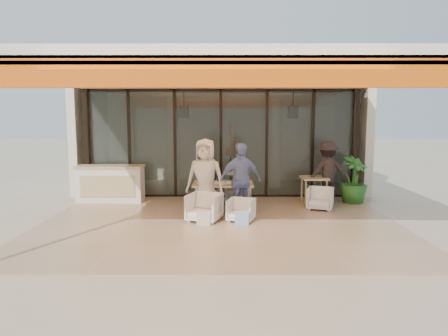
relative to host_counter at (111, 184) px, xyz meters
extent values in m
plane|color=#C6B293|center=(3.09, -2.30, -0.53)|extent=(70.00, 70.00, 0.00)
cube|color=tan|center=(3.09, -2.30, -0.53)|extent=(8.00, 6.00, 0.01)
cube|color=silver|center=(3.09, -2.30, 2.77)|extent=(8.00, 6.00, 0.20)
cube|color=#DF560B|center=(3.09, -5.24, 2.49)|extent=(8.00, 0.12, 0.45)
cube|color=orange|center=(3.09, -4.55, 2.61)|extent=(8.00, 1.50, 0.06)
cylinder|color=black|center=(-0.79, 0.58, 1.07)|extent=(0.12, 0.12, 3.20)
cylinder|color=black|center=(6.97, 0.58, 1.07)|extent=(0.12, 0.12, 3.20)
cube|color=#9EADA3|center=(3.09, 0.70, 1.07)|extent=(8.00, 0.03, 3.20)
cube|color=black|center=(3.09, 0.70, -0.49)|extent=(8.00, 0.10, 0.08)
cube|color=black|center=(3.09, 0.70, 2.63)|extent=(8.00, 0.10, 0.08)
cube|color=black|center=(-0.91, 0.70, 1.07)|extent=(0.08, 0.10, 3.20)
cube|color=black|center=(0.39, 0.70, 1.07)|extent=(0.08, 0.10, 3.20)
cube|color=black|center=(1.74, 0.70, 1.07)|extent=(0.08, 0.10, 3.20)
cube|color=black|center=(3.09, 0.70, 1.07)|extent=(0.08, 0.10, 3.20)
cube|color=black|center=(4.44, 0.70, 1.07)|extent=(0.08, 0.10, 3.20)
cube|color=black|center=(5.79, 0.70, 1.07)|extent=(0.08, 0.10, 3.20)
cube|color=black|center=(7.09, 0.70, 1.07)|extent=(0.08, 0.10, 3.20)
cube|color=silver|center=(3.09, 4.20, 1.17)|extent=(9.00, 0.25, 3.40)
cube|color=silver|center=(-1.31, 2.45, 1.17)|extent=(0.25, 3.50, 3.40)
cube|color=silver|center=(7.49, 2.45, 1.17)|extent=(0.25, 3.50, 3.40)
cube|color=silver|center=(3.09, 2.45, 2.87)|extent=(9.00, 3.50, 0.25)
cube|color=tan|center=(3.09, 2.45, -0.52)|extent=(8.00, 3.50, 0.02)
cylinder|color=silver|center=(1.49, 2.30, 0.97)|extent=(0.40, 0.40, 3.00)
cylinder|color=silver|center=(4.89, 2.30, 0.97)|extent=(0.40, 0.40, 3.00)
cylinder|color=black|center=(1.89, 1.90, 2.47)|extent=(0.03, 0.03, 0.70)
cube|color=black|center=(1.89, 1.90, 2.02)|extent=(0.30, 0.30, 0.40)
sphere|color=#FFBF72|center=(1.89, 1.90, 2.02)|extent=(0.18, 0.18, 0.18)
cylinder|color=black|center=(5.39, 1.90, 2.47)|extent=(0.03, 0.03, 0.70)
cube|color=black|center=(5.39, 1.90, 2.02)|extent=(0.30, 0.30, 0.40)
sphere|color=#FFBF72|center=(5.39, 1.90, 2.02)|extent=(0.18, 0.18, 0.18)
cylinder|color=black|center=(3.39, 1.70, -0.48)|extent=(0.40, 0.40, 0.05)
cylinder|color=black|center=(3.39, 1.70, 0.52)|extent=(0.04, 0.04, 2.10)
cone|color=orange|center=(3.39, 1.70, 1.17)|extent=(0.32, 0.32, 1.10)
cube|color=silver|center=(0.00, 0.00, -0.03)|extent=(1.80, 0.60, 1.00)
cube|color=tan|center=(0.00, 0.00, 0.48)|extent=(1.85, 0.65, 0.06)
cube|color=tan|center=(0.00, -0.31, -0.03)|extent=(1.50, 0.02, 0.60)
cube|color=tan|center=(3.17, -1.16, 0.19)|extent=(1.50, 0.90, 0.05)
cube|color=white|center=(3.17, -1.16, 0.21)|extent=(1.30, 0.35, 0.01)
cylinder|color=tan|center=(2.55, -1.48, -0.18)|extent=(0.06, 0.06, 0.70)
cylinder|color=tan|center=(3.79, -1.48, -0.18)|extent=(0.06, 0.06, 0.70)
cylinder|color=tan|center=(2.55, -0.84, -0.18)|extent=(0.06, 0.06, 0.70)
cylinder|color=tan|center=(3.79, -0.84, -0.18)|extent=(0.06, 0.06, 0.70)
cylinder|color=white|center=(2.72, -1.31, 0.27)|extent=(0.06, 0.06, 0.11)
cylinder|color=white|center=(2.92, -0.96, 0.27)|extent=(0.06, 0.06, 0.11)
cylinder|color=white|center=(3.22, -1.26, 0.27)|extent=(0.06, 0.06, 0.11)
cylinder|color=white|center=(3.47, -0.98, 0.27)|extent=(0.06, 0.06, 0.11)
cylinder|color=white|center=(3.67, -1.36, 0.27)|extent=(0.06, 0.06, 0.11)
cylinder|color=#953915|center=(2.62, -1.01, 0.30)|extent=(0.07, 0.07, 0.16)
cylinder|color=black|center=(3.07, -0.88, 0.30)|extent=(0.09, 0.09, 0.17)
cylinder|color=black|center=(3.07, -0.88, 0.39)|extent=(0.10, 0.10, 0.01)
cylinder|color=white|center=(2.72, -1.46, 0.22)|extent=(0.22, 0.22, 0.01)
cylinder|color=white|center=(3.62, -1.46, 0.22)|extent=(0.22, 0.22, 0.01)
cylinder|color=white|center=(2.72, -0.84, 0.22)|extent=(0.22, 0.22, 0.01)
cylinder|color=white|center=(3.62, -0.84, 0.22)|extent=(0.22, 0.22, 0.01)
imported|color=white|center=(2.75, -0.21, -0.17)|extent=(0.75, 0.71, 0.72)
imported|color=white|center=(3.59, -0.21, -0.18)|extent=(0.75, 0.71, 0.70)
imported|color=white|center=(2.75, -2.11, -0.17)|extent=(0.88, 0.85, 0.73)
imported|color=white|center=(3.59, -2.11, -0.24)|extent=(0.70, 0.68, 0.59)
imported|color=#161D32|center=(2.75, -0.71, 0.26)|extent=(0.66, 0.54, 1.58)
imported|color=slate|center=(3.59, -0.71, 0.33)|extent=(0.87, 0.69, 1.71)
imported|color=beige|center=(2.75, -1.61, 0.41)|extent=(1.03, 0.80, 1.88)
imported|color=#758EC3|center=(3.59, -1.61, 0.35)|extent=(1.12, 0.72, 1.77)
cube|color=silver|center=(2.75, -2.51, -0.36)|extent=(0.30, 0.10, 0.34)
cube|color=#99BFD8|center=(3.59, -2.51, -0.36)|extent=(0.30, 0.10, 0.34)
cube|color=tan|center=(5.68, -0.18, 0.19)|extent=(0.70, 0.70, 0.05)
cylinder|color=tan|center=(5.40, -0.46, -0.18)|extent=(0.05, 0.05, 0.70)
cylinder|color=tan|center=(5.96, -0.46, -0.18)|extent=(0.05, 0.05, 0.70)
cylinder|color=tan|center=(5.40, 0.10, -0.18)|extent=(0.05, 0.05, 0.70)
cylinder|color=tan|center=(5.96, 0.10, -0.18)|extent=(0.05, 0.05, 0.70)
imported|color=white|center=(5.68, -0.93, -0.21)|extent=(0.79, 0.77, 0.65)
imported|color=black|center=(6.06, -0.08, 0.34)|extent=(1.23, 0.86, 1.74)
imported|color=#1E5919|center=(6.77, -0.14, 0.13)|extent=(1.03, 1.03, 1.33)
camera|label=1|loc=(3.23, -11.04, 1.84)|focal=32.00mm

